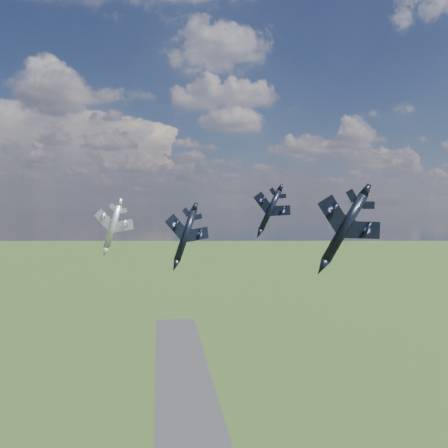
{
  "coord_description": "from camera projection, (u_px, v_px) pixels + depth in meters",
  "views": [
    {
      "loc": [
        -11.86,
        -75.13,
        87.75
      ],
      "look_at": [
        1.16,
        11.27,
        83.45
      ],
      "focal_mm": 35.0,
      "sensor_mm": 36.0,
      "label": 1
    }
  ],
  "objects": [
    {
      "name": "jet_high_navy",
      "position": [
        270.0,
        210.0,
        106.67
      ],
      "size": [
        11.98,
        15.47,
        7.18
      ],
      "primitive_type": null,
      "rotation": [
        0.0,
        0.44,
        -0.09
      ],
      "color": "black"
    },
    {
      "name": "jet_right_navy",
      "position": [
        345.0,
        228.0,
        68.12
      ],
      "size": [
        13.86,
        17.64,
        8.61
      ],
      "primitive_type": null,
      "rotation": [
        0.0,
        0.51,
        -0.14
      ],
      "color": "black"
    },
    {
      "name": "jet_lead_navy",
      "position": [
        185.0,
        235.0,
        87.67
      ],
      "size": [
        14.97,
        17.28,
        6.46
      ],
      "primitive_type": null,
      "rotation": [
        0.0,
        0.36,
        0.33
      ],
      "color": "black"
    },
    {
      "name": "jet_left_silver",
      "position": [
        113.0,
        227.0,
        87.47
      ],
      "size": [
        11.98,
        14.23,
        5.17
      ],
      "primitive_type": null,
      "rotation": [
        0.0,
        0.32,
        -0.25
      ],
      "color": "#A3A5AE"
    }
  ]
}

